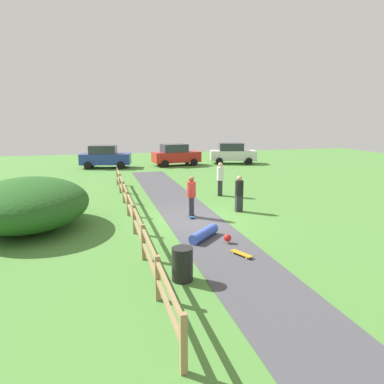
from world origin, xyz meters
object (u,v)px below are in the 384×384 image
Objects in this scene: parked_car_blue at (105,157)px; parked_car_white at (232,153)px; bush_large at (28,203)px; parked_car_red at (176,155)px; trash_bin at (182,264)px; skateboard_loose at (241,254)px; skater_fallen at (206,234)px; skater_riding at (191,194)px; bystander_black at (239,192)px; bystander_white at (220,177)px.

parked_car_white is (11.61, 0.00, 0.00)m from parked_car_blue.
parked_car_red is (9.54, 16.91, -0.01)m from bush_large.
trash_bin reaches higher than skateboard_loose.
skater_fallen is at bearing -26.59° from bush_large.
skater_riding is 2.19× the size of skateboard_loose.
bystander_black is (2.35, 0.41, -0.10)m from skater_riding.
trash_bin is 0.51× the size of skater_riding.
bush_large is at bearing -178.50° from bystander_black.
trash_bin is 0.54× the size of bystander_black.
trash_bin is 0.20× the size of parked_car_blue.
bystander_black is at bearing 56.59° from trash_bin.
parked_car_blue reaches higher than bystander_black.
trash_bin is at bearing -101.95° from parked_car_red.
bystander_black is (2.60, 3.35, 0.71)m from skater_fallen.
parked_car_white is at bearing 65.89° from trash_bin.
parked_car_blue is (-3.12, 17.10, -0.05)m from skater_riding.
trash_bin is 2.47m from skateboard_loose.
skater_fallen is 0.79× the size of bystander_white.
bush_large is 6.75× the size of skateboard_loose.
bush_large is 1.23× the size of parked_car_blue.
parked_car_white is (8.49, 17.10, -0.05)m from skater_riding.
trash_bin is at bearing -114.55° from bystander_white.
bystander_white is (2.66, 3.87, 0.01)m from skater_riding.
skateboard_loose is 0.49× the size of bystander_black.
skateboard_loose is 23.31m from parked_car_white.
bush_large reaches higher than parked_car_red.
bystander_white reaches higher than skater_fallen.
parked_car_blue is (-3.48, 21.83, 0.87)m from skateboard_loose.
skater_riding is at bearing 85.11° from skater_fallen.
bystander_white is at bearing -66.41° from parked_car_blue.
parked_car_white is at bearing 66.43° from skater_fallen.
bush_large is at bearing -131.49° from parked_car_white.
bystander_black is at bearing -110.19° from parked_car_white.
parked_car_red is at bearing 82.92° from skateboard_loose.
parked_car_red is (0.41, 13.22, -0.06)m from bystander_white.
skater_riding reaches higher than skateboard_loose.
bush_large is at bearing 153.41° from skater_fallen.
parked_car_white is (10.29, 22.99, 0.51)m from trash_bin.
skater_fallen is 7.45m from bystander_white.
skater_riding is at bearing 94.28° from skateboard_loose.
bystander_white is at bearing -113.79° from parked_car_white.
skateboard_loose is at bearing -110.45° from parked_car_white.
bystander_black reaches higher than trash_bin.
parked_car_red and parked_car_white have the same top height.
skater_fallen is (-0.25, -2.94, -0.81)m from skater_riding.
bystander_black is (-0.30, -3.46, -0.11)m from bystander_white.
trash_bin is 10.74m from bystander_white.
parked_car_red reaches higher than bystander_white.
parked_car_white reaches higher than skater_fallen.
parked_car_blue and parked_car_red have the same top height.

